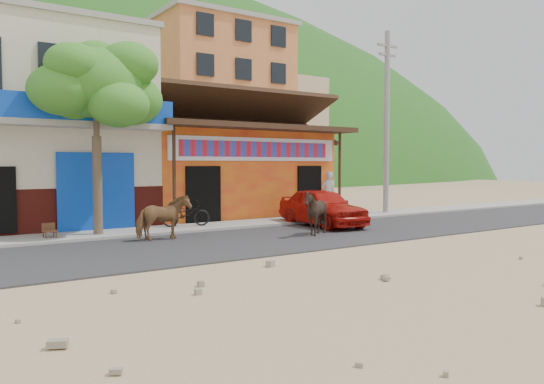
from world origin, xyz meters
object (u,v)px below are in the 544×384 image
(red_car, at_px, (322,207))
(cafe_chair_left, at_px, (50,224))
(tree, at_px, (97,136))
(pedestrian, at_px, (329,193))
(utility_pole, at_px, (387,122))
(cow_tan, at_px, (163,218))
(cow_dark, at_px, (315,213))
(scooter, at_px, (186,214))

(red_car, xyz_separation_m, cafe_chair_left, (-8.93, 1.69, -0.21))
(tree, bearing_deg, pedestrian, 5.12)
(utility_pole, height_order, red_car, utility_pole)
(cafe_chair_left, bearing_deg, tree, -3.38)
(utility_pole, bearing_deg, cow_tan, -169.84)
(utility_pole, distance_m, cow_dark, 8.69)
(cow_tan, xyz_separation_m, pedestrian, (8.70, 2.75, 0.34))
(cow_dark, relative_size, scooter, 0.86)
(tree, height_order, pedestrian, tree)
(tree, relative_size, cow_tan, 3.83)
(red_car, bearing_deg, scooter, 160.62)
(pedestrian, height_order, cafe_chair_left, pedestrian)
(scooter, relative_size, pedestrian, 0.90)
(pedestrian, bearing_deg, cow_dark, 56.86)
(utility_pole, distance_m, cafe_chair_left, 14.65)
(utility_pole, xyz_separation_m, cow_dark, (-7.09, -3.73, -3.37))
(utility_pole, relative_size, cow_tan, 5.10)
(utility_pole, xyz_separation_m, pedestrian, (-2.75, 0.70, -3.08))
(scooter, xyz_separation_m, cafe_chair_left, (-4.50, -0.30, -0.04))
(red_car, xyz_separation_m, pedestrian, (2.52, 2.58, 0.32))
(cow_tan, relative_size, cow_dark, 1.10)
(scooter, height_order, pedestrian, pedestrian)
(utility_pole, distance_m, cow_tan, 12.13)
(cow_tan, bearing_deg, scooter, -42.40)
(cow_dark, height_order, red_car, cow_dark)
(cafe_chair_left, bearing_deg, pedestrian, 1.48)
(utility_pole, bearing_deg, cow_dark, -152.27)
(tree, distance_m, cow_tan, 3.33)
(scooter, bearing_deg, cafe_chair_left, 107.35)
(utility_pole, relative_size, red_car, 2.00)
(cow_tan, bearing_deg, tree, 32.68)
(utility_pole, height_order, pedestrian, utility_pole)
(red_car, bearing_deg, cafe_chair_left, 174.12)
(cow_tan, bearing_deg, cafe_chair_left, 52.52)
(tree, height_order, cow_tan, tree)
(tree, xyz_separation_m, scooter, (3.10, 0.31, -2.57))
(tree, bearing_deg, cow_dark, -31.72)
(red_car, relative_size, cafe_chair_left, 5.10)
(utility_pole, xyz_separation_m, cow_tan, (-11.45, -2.05, -3.42))
(tree, distance_m, cafe_chair_left, 2.96)
(cafe_chair_left, bearing_deg, cow_tan, -37.09)
(utility_pole, height_order, scooter, utility_pole)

